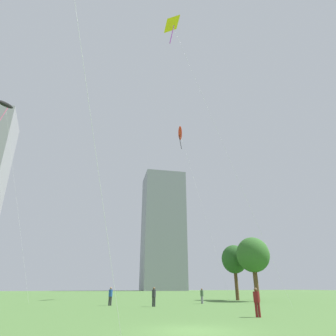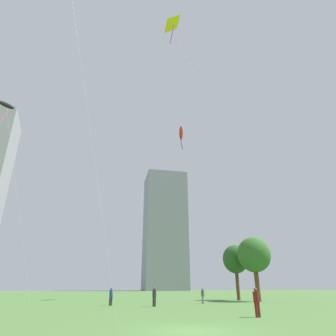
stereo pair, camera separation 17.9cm
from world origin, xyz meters
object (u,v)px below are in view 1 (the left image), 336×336
park_tree_0 (253,255)px  kite_flying_3 (5,105)px  person_standing_4 (202,295)px  distant_highrise_0 (163,229)px  kite_flying_4 (180,134)px  park_tree_1 (234,260)px  person_standing_1 (111,295)px  kite_flying_0 (173,27)px  person_standing_0 (154,295)px  person_standing_3 (257,300)px

park_tree_0 → kite_flying_3: bearing=169.1°
person_standing_4 → distant_highrise_0: (33.37, 109.17, 28.64)m
kite_flying_4 → park_tree_1: 24.57m
person_standing_4 → park_tree_0: size_ratio=0.20×
person_standing_1 → kite_flying_4: size_ratio=0.06×
person_standing_4 → person_standing_1: bearing=-107.6°
person_standing_1 → park_tree_1: (19.61, 6.22, 4.63)m
person_standing_4 → kite_flying_0: (-6.33, -7.34, 32.57)m
person_standing_4 → distant_highrise_0: size_ratio=0.03×
kite_flying_3 → kite_flying_0: bearing=-38.4°
park_tree_1 → person_standing_4: bearing=-144.9°
person_standing_0 → park_tree_0: (16.19, 5.14, 4.91)m
kite_flying_0 → kite_flying_4: (8.62, 18.28, -4.66)m
distant_highrise_0 → person_standing_4: bearing=-98.5°
kite_flying_3 → person_standing_1: bearing=-29.0°
park_tree_0 → person_standing_1: bearing=-174.3°
person_standing_0 → person_standing_1: (-3.80, 3.15, -0.00)m
person_standing_0 → kite_flying_3: 34.94m
person_standing_1 → park_tree_1: bearing=-148.7°
person_standing_3 → kite_flying_3: size_ratio=0.06×
person_standing_3 → kite_flying_3: (-23.13, 24.60, 25.96)m
park_tree_1 → distant_highrise_0: bearing=76.6°
person_standing_4 → kite_flying_0: bearing=-58.2°
person_standing_1 → person_standing_4: 10.72m
person_standing_4 → kite_flying_4: size_ratio=0.06×
kite_flying_3 → park_tree_0: 42.45m
kite_flying_3 → person_standing_0: bearing=-31.2°
kite_flying_0 → person_standing_0: bearing=97.9°
person_standing_0 → person_standing_3: (3.12, -12.48, -0.01)m
park_tree_1 → person_standing_0: bearing=-149.4°
kite_flying_3 → park_tree_1: kite_flying_3 is taller
person_standing_4 → park_tree_0: bearing=84.9°
park_tree_0 → park_tree_1: 4.25m
person_standing_1 → park_tree_1: size_ratio=0.23×
distant_highrise_0 → person_standing_3: bearing=-98.1°
person_standing_3 → person_standing_1: bearing=136.9°
person_standing_0 → person_standing_1: person_standing_0 is taller
person_standing_4 → park_tree_0: 10.72m
person_standing_1 → kite_flying_0: kite_flying_0 is taller
person_standing_0 → kite_flying_0: 32.77m
person_standing_4 → kite_flying_4: 30.07m
kite_flying_0 → park_tree_0: (15.60, 9.37, -27.58)m
person_standing_4 → park_tree_1: size_ratio=0.21×
person_standing_0 → distant_highrise_0: bearing=98.2°
kite_flying_0 → distant_highrise_0: (39.70, 116.51, -3.93)m
person_standing_1 → distant_highrise_0: size_ratio=0.03×
park_tree_1 → kite_flying_4: bearing=144.6°
kite_flying_0 → park_tree_1: (15.22, 13.59, -27.86)m
person_standing_1 → park_tree_1: park_tree_1 is taller
person_standing_3 → kite_flying_0: (-2.53, 8.25, 32.50)m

